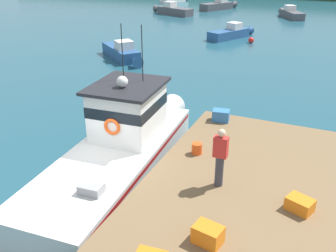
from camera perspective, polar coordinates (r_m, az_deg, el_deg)
name	(u,v)px	position (r m, az deg, el deg)	size (l,w,h in m)	color
ground_plane	(106,185)	(12.40, -9.36, -8.89)	(200.00, 200.00, 0.00)	#1E4C5B
dock	(259,193)	(10.31, 13.65, -9.81)	(6.00, 9.00, 1.20)	#4C3D2D
main_fishing_boat	(121,148)	(12.36, -7.13, -3.39)	(3.10, 9.90, 4.80)	silver
crate_single_far	(300,204)	(9.65, 19.35, -11.15)	(0.60, 0.44, 0.33)	orange
crate_stack_near_edge	(208,235)	(8.29, 6.07, -16.05)	(0.60, 0.44, 0.41)	orange
crate_single_by_cleat	(221,115)	(13.86, 8.02, 1.60)	(0.60, 0.44, 0.41)	#3370B2
bait_bucket	(197,148)	(11.53, 4.41, -3.41)	(0.32, 0.32, 0.34)	#E04C19
deckhand_by_the_boat	(220,157)	(9.75, 7.91, -4.61)	(0.36, 0.22, 1.63)	#383842
moored_boat_outer_mooring	(291,13)	(47.28, 18.09, 15.91)	(3.54, 5.05, 1.33)	#4C4C51
moored_boat_mid_harbor	(231,33)	(34.27, 9.59, 13.76)	(3.15, 5.03, 1.30)	#285184
moored_boat_far_left	(123,52)	(26.98, -6.90, 11.01)	(4.78, 4.18, 1.35)	#285184
moored_boat_far_right	(219,5)	(52.33, 7.72, 17.68)	(3.77, 5.88, 1.52)	#4C4C51
moored_boat_off_the_point	(173,10)	(47.51, 0.72, 17.16)	(5.81, 3.11, 1.47)	#4C4C51
mooring_buoy_channel_marker	(132,94)	(19.40, -5.52, 4.87)	(0.47, 0.47, 0.47)	silver
mooring_buoy_inshore	(251,40)	(32.61, 12.49, 12.60)	(0.48, 0.48, 0.48)	red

